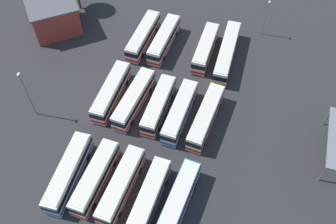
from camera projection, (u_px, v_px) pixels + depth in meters
The scene contains 18 objects.
ground_plane at pixel (158, 112), 60.61m from camera, with size 108.67×108.67×0.00m, color #28282B.
bus_row0_slot0 at pixel (178, 202), 49.22m from camera, with size 12.16×4.38×3.35m.
bus_row0_slot1 at pixel (149, 198), 49.61m from camera, with size 11.35×3.75×3.35m.
bus_row0_slot2 at pixel (121, 185), 50.72m from camera, with size 11.55×3.94×3.35m.
bus_row0_slot3 at pixel (95, 178), 51.43m from camera, with size 11.31×3.76×3.35m.
bus_row0_slot4 at pixel (69, 173), 51.90m from camera, with size 11.97×2.86×3.35m.
bus_row1_slot0 at pixel (206, 117), 57.76m from camera, with size 12.13×4.35×3.35m.
bus_row1_slot1 at pixel (180, 112), 58.36m from camera, with size 11.73×3.81×3.35m.
bus_row1_slot2 at pixel (159, 105), 59.17m from camera, with size 11.07×3.45×3.35m.
bus_row1_slot3 at pixel (134, 99), 59.95m from camera, with size 11.91×4.33×3.35m.
bus_row1_slot4 at pixel (111, 92), 60.87m from camera, with size 11.81×3.36×3.35m.
bus_row2_slot0 at pixel (227, 53), 66.43m from camera, with size 14.38×3.30×3.35m.
bus_row2_slot1 at pixel (206, 48), 67.15m from camera, with size 11.30×3.40×3.35m.
bus_row2_slot3 at pixel (164, 39), 68.58m from camera, with size 11.72×3.86×3.35m.
bus_row2_slot4 at pixel (143, 36), 69.15m from camera, with size 12.12×3.79×3.35m.
depot_building at pixel (54, 16), 70.72m from camera, with size 12.03×12.15×6.06m.
lamp_post_far_corner at pixel (27, 93), 56.31m from camera, with size 0.56×0.28×9.42m.
lamp_post_by_building at pixel (266, 17), 68.80m from camera, with size 0.56×0.28×7.51m.
Camera 1 is at (-35.50, -9.69, 48.19)m, focal length 39.76 mm.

